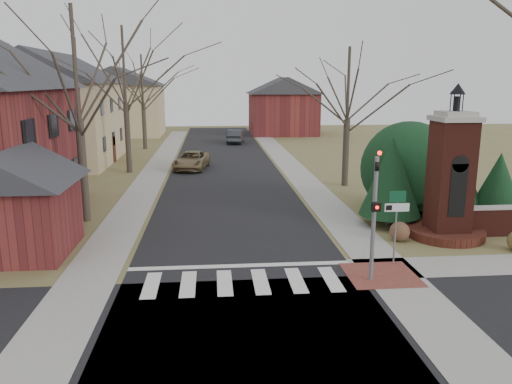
{
  "coord_description": "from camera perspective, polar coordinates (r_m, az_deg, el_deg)",
  "views": [
    {
      "loc": [
        -0.93,
        -14.72,
        6.56
      ],
      "look_at": [
        0.91,
        6.0,
        1.91
      ],
      "focal_mm": 35.0,
      "sensor_mm": 36.0,
      "label": 1
    }
  ],
  "objects": [
    {
      "name": "evergreen_mass",
      "position": [
        26.5,
        17.04,
        3.01
      ],
      "size": [
        4.8,
        4.8,
        4.8
      ],
      "primitive_type": "sphere",
      "color": "black",
      "rests_on": "ground"
    },
    {
      "name": "garage_left",
      "position": [
        21.1,
        -26.01,
        -0.52
      ],
      "size": [
        4.8,
        4.8,
        4.29
      ],
      "color": "maroon",
      "rests_on": "ground"
    },
    {
      "name": "traffic_signal_pole",
      "position": [
        16.64,
        13.41,
        -1.57
      ],
      "size": [
        0.28,
        0.41,
        4.5
      ],
      "color": "slate",
      "rests_on": "ground"
    },
    {
      "name": "bare_tree_2",
      "position": [
        50.15,
        -12.91,
        12.82
      ],
      "size": [
        7.35,
        7.35,
        10.19
      ],
      "color": "#473D33",
      "rests_on": "ground"
    },
    {
      "name": "house_distant_right",
      "position": [
        63.41,
        3.08,
        9.94
      ],
      "size": [
        8.8,
        8.8,
        7.3
      ],
      "color": "maroon",
      "rests_on": "ground"
    },
    {
      "name": "curb_apron",
      "position": [
        17.96,
        14.1,
        -9.18
      ],
      "size": [
        2.4,
        2.4,
        0.02
      ],
      "primitive_type": "cube",
      "color": "brown",
      "rests_on": "ground"
    },
    {
      "name": "crosswalk_zone",
      "position": [
        16.87,
        -1.54,
        -10.26
      ],
      "size": [
        8.0,
        2.2,
        0.02
      ],
      "primitive_type": "cube",
      "color": "silver",
      "rests_on": "ground"
    },
    {
      "name": "cross_street",
      "position": [
        13.46,
        -0.49,
        -16.55
      ],
      "size": [
        120.0,
        8.0,
        0.01
      ],
      "primitive_type": "cube",
      "color": "black",
      "rests_on": "ground"
    },
    {
      "name": "evergreen_far",
      "position": [
        26.12,
        25.98,
        1.03
      ],
      "size": [
        2.4,
        2.4,
        3.3
      ],
      "color": "#473D33",
      "rests_on": "ground"
    },
    {
      "name": "house_distant_left",
      "position": [
        63.73,
        -15.31,
        10.08
      ],
      "size": [
        10.8,
        8.8,
        8.53
      ],
      "color": "beige",
      "rests_on": "ground"
    },
    {
      "name": "brick_gate_monument",
      "position": [
        22.5,
        21.24,
        0.47
      ],
      "size": [
        3.2,
        3.2,
        6.47
      ],
      "color": "#4D1D16",
      "rests_on": "ground"
    },
    {
      "name": "dry_shrub_left",
      "position": [
        21.69,
        16.09,
        -4.37
      ],
      "size": [
        0.83,
        0.83,
        0.83
      ],
      "primitive_type": "sphere",
      "color": "brown",
      "rests_on": "ground"
    },
    {
      "name": "stop_bar",
      "position": [
        18.26,
        -1.83,
        -8.44
      ],
      "size": [
        8.0,
        0.35,
        0.02
      ],
      "primitive_type": "cube",
      "color": "silver",
      "rests_on": "ground"
    },
    {
      "name": "distant_car",
      "position": [
        54.05,
        -2.36,
        6.38
      ],
      "size": [
        2.11,
        4.55,
        1.44
      ],
      "primitive_type": "imported",
      "rotation": [
        0.0,
        0.0,
        3.0
      ],
      "color": "#313539",
      "rests_on": "ground"
    },
    {
      "name": "bare_tree_1",
      "position": [
        37.24,
        -14.92,
        14.45
      ],
      "size": [
        8.4,
        8.4,
        11.64
      ],
      "color": "#473D33",
      "rests_on": "ground"
    },
    {
      "name": "sidewalk_left",
      "position": [
        37.54,
        -11.52,
        2.29
      ],
      "size": [
        2.0,
        60.0,
        0.02
      ],
      "primitive_type": "cube",
      "color": "gray",
      "rests_on": "ground"
    },
    {
      "name": "sidewalk_right_main",
      "position": [
        37.8,
        4.35,
        2.58
      ],
      "size": [
        2.0,
        60.0,
        0.02
      ],
      "primitive_type": "cube",
      "color": "gray",
      "rests_on": "ground"
    },
    {
      "name": "ground",
      "position": [
        16.14,
        -1.36,
        -11.39
      ],
      "size": [
        120.0,
        120.0,
        0.0
      ],
      "primitive_type": "plane",
      "color": "brown",
      "rests_on": "ground"
    },
    {
      "name": "bare_tree_0",
      "position": [
        24.51,
        -20.07,
        14.52
      ],
      "size": [
        8.05,
        8.05,
        11.15
      ],
      "color": "#473D33",
      "rests_on": "ground"
    },
    {
      "name": "evergreen_near",
      "position": [
        23.57,
        15.21,
        1.74
      ],
      "size": [
        2.8,
        2.8,
        4.1
      ],
      "color": "#473D33",
      "rests_on": "ground"
    },
    {
      "name": "sign_post",
      "position": [
        18.51,
        15.75,
        -2.31
      ],
      "size": [
        0.9,
        0.07,
        2.75
      ],
      "color": "slate",
      "rests_on": "ground"
    },
    {
      "name": "evergreen_mid",
      "position": [
        25.91,
        21.21,
        2.95
      ],
      "size": [
        3.4,
        3.4,
        4.7
      ],
      "color": "#473D33",
      "rests_on": "ground"
    },
    {
      "name": "bare_tree_3",
      "position": [
        31.85,
        10.54,
        12.62
      ],
      "size": [
        7.0,
        7.0,
        9.7
      ],
      "color": "#473D33",
      "rests_on": "ground"
    },
    {
      "name": "main_street",
      "position": [
        37.31,
        -3.56,
        2.45
      ],
      "size": [
        8.0,
        70.0,
        0.01
      ],
      "primitive_type": "cube",
      "color": "black",
      "rests_on": "ground"
    },
    {
      "name": "pickup_truck",
      "position": [
        38.17,
        -7.38,
        3.61
      ],
      "size": [
        2.92,
        5.08,
        1.33
      ],
      "primitive_type": "imported",
      "rotation": [
        0.0,
        0.0,
        -0.15
      ],
      "color": "olive",
      "rests_on": "ground"
    },
    {
      "name": "house_stucco_left",
      "position": [
        43.61,
        -22.11,
        9.1
      ],
      "size": [
        9.8,
        12.8,
        9.28
      ],
      "color": "beige",
      "rests_on": "ground"
    }
  ]
}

